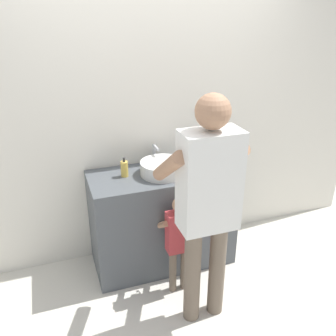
% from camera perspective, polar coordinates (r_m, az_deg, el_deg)
% --- Properties ---
extents(ground_plane, '(14.00, 14.00, 0.00)m').
position_cam_1_polar(ground_plane, '(3.30, 0.89, -17.03)').
color(ground_plane, silver).
extents(back_wall, '(4.40, 0.08, 2.70)m').
position_cam_1_polar(back_wall, '(3.19, -2.81, 9.10)').
color(back_wall, silver).
rests_on(back_wall, ground).
extents(vanity_cabinet, '(1.23, 0.54, 0.89)m').
position_cam_1_polar(vanity_cabinet, '(3.27, -0.87, -7.86)').
color(vanity_cabinet, '#4C5156').
rests_on(vanity_cabinet, ground).
extents(sink_basin, '(0.38, 0.38, 0.11)m').
position_cam_1_polar(sink_basin, '(3.01, -0.81, 0.05)').
color(sink_basin, silver).
rests_on(sink_basin, vanity_cabinet).
extents(faucet, '(0.18, 0.14, 0.18)m').
position_cam_1_polar(faucet, '(3.20, -2.09, 2.00)').
color(faucet, '#B7BABF').
rests_on(faucet, vanity_cabinet).
extents(toothbrush_cup, '(0.07, 0.07, 0.21)m').
position_cam_1_polar(toothbrush_cup, '(3.13, 4.45, 0.77)').
color(toothbrush_cup, silver).
rests_on(toothbrush_cup, vanity_cabinet).
extents(soap_bottle, '(0.06, 0.06, 0.17)m').
position_cam_1_polar(soap_bottle, '(2.99, -6.82, -0.12)').
color(soap_bottle, gold).
rests_on(soap_bottle, vanity_cabinet).
extents(child_toddler, '(0.26, 0.26, 0.86)m').
position_cam_1_polar(child_toddler, '(2.91, 1.66, -10.66)').
color(child_toddler, '#6B5B4C').
rests_on(child_toddler, ground).
extents(adult_parent, '(0.53, 0.56, 1.70)m').
position_cam_1_polar(adult_parent, '(2.44, 6.20, -4.16)').
color(adult_parent, '#6B5B4C').
rests_on(adult_parent, ground).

